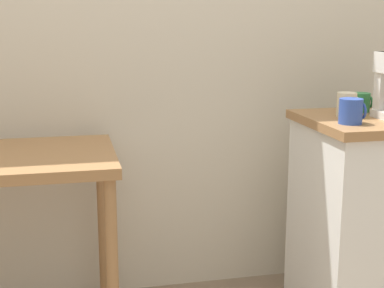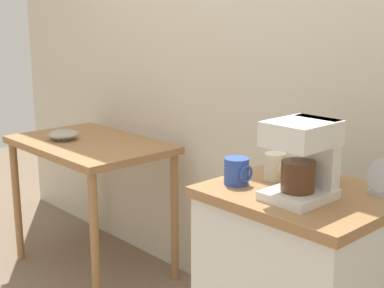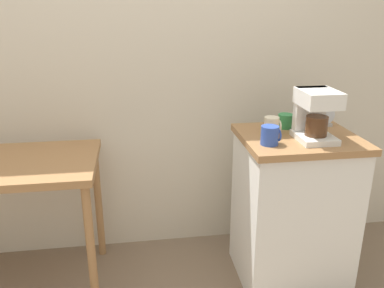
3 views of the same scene
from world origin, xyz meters
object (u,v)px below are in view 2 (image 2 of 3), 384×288
mug_blue (237,171)px  table_clock (383,179)px  mug_small_cream (275,167)px  mug_tall_green (321,170)px  bowl_stoneware (63,134)px  coffee_maker (305,156)px

mug_blue → table_clock: 0.49m
mug_blue → mug_small_cream: bearing=67.9°
mug_tall_green → bowl_stoneware: bearing=-176.2°
mug_small_cream → mug_blue: mug_small_cream is taller
bowl_stoneware → table_clock: size_ratio=1.37×
table_clock → coffee_maker: bearing=-127.8°
coffee_maker → mug_tall_green: 0.24m
bowl_stoneware → mug_small_cream: (1.52, -0.00, 0.13)m
mug_tall_green → table_clock: bearing=2.1°
mug_tall_green → coffee_maker: bearing=-71.5°
mug_blue → table_clock: bearing=32.6°
mug_small_cream → mug_tall_green: 0.17m
coffee_maker → table_clock: bearing=52.2°
mug_small_cream → mug_blue: 0.15m
mug_small_cream → mug_blue: bearing=-112.1°
coffee_maker → mug_blue: 0.27m
mug_small_cream → mug_blue: (-0.06, -0.14, -0.00)m
bowl_stoneware → mug_blue: 1.48m
coffee_maker → table_clock: 0.28m
coffee_maker → mug_tall_green: coffee_maker is taller
bowl_stoneware → coffee_maker: bearing=-3.2°
mug_blue → table_clock: (0.41, 0.26, 0.01)m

